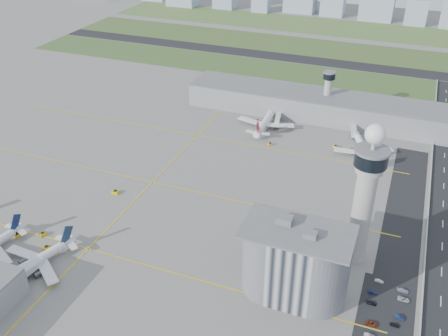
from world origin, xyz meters
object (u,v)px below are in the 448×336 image
(car_lot_5, at_px, (379,281))
(car_hw_4, at_px, (444,116))
(car_lot_3, at_px, (371,303))
(car_lot_4, at_px, (373,292))
(admin_building, at_px, (295,262))
(car_lot_10, at_px, (404,299))
(secondary_tower, at_px, (328,90))
(jet_bridge_near_2, at_px, (15,282))
(car_lot_2, at_px, (372,323))
(airplane_near_c, at_px, (30,259))
(jet_bridge_far_0, at_px, (279,116))
(tug_1, at_px, (47,248))
(tug_4, at_px, (270,144))
(car_lot_8, at_px, (395,325))
(jet_bridge_far_1, at_px, (353,128))
(airplane_far_b, at_px, (364,145))
(car_lot_9, at_px, (399,317))
(car_lot_1, at_px, (369,336))
(airplane_far_a, at_px, (266,117))
(tug_5, at_px, (335,146))
(control_tower, at_px, (366,191))
(tug_0, at_px, (17,235))
(tug_3, at_px, (115,192))
(tug_2, at_px, (43,234))
(car_lot_11, at_px, (403,290))

(car_lot_5, distance_m, car_hw_4, 183.29)
(car_lot_3, bearing_deg, car_lot_4, 3.74)
(admin_building, relative_size, car_lot_10, 8.92)
(secondary_tower, bearing_deg, jet_bridge_near_2, -111.47)
(car_lot_2, height_order, car_lot_10, car_lot_10)
(airplane_near_c, relative_size, jet_bridge_far_0, 2.97)
(airplane_near_c, distance_m, tug_1, 14.04)
(tug_4, distance_m, car_lot_10, 136.74)
(airplane_near_c, xyz_separation_m, car_lot_10, (148.37, 38.82, -5.17))
(car_lot_4, distance_m, car_lot_8, 17.09)
(jet_bridge_near_2, relative_size, jet_bridge_far_1, 1.00)
(airplane_far_b, distance_m, jet_bridge_near_2, 201.60)
(jet_bridge_near_2, bearing_deg, car_lot_9, -64.76)
(secondary_tower, distance_m, car_lot_1, 192.68)
(car_lot_2, bearing_deg, airplane_far_a, 29.18)
(tug_5, height_order, car_lot_10, tug_5)
(jet_bridge_far_1, relative_size, tug_5, 4.92)
(jet_bridge_far_1, height_order, tug_1, jet_bridge_far_1)
(airplane_far_a, height_order, tug_5, airplane_far_a)
(control_tower, bearing_deg, tug_1, -160.84)
(tug_0, relative_size, tug_5, 1.12)
(car_lot_3, distance_m, car_lot_8, 12.46)
(airplane_far_b, distance_m, jet_bridge_far_0, 66.33)
(tug_5, bearing_deg, tug_3, 163.37)
(admin_building, xyz_separation_m, car_lot_5, (31.99, 18.15, -14.73))
(airplane_far_b, distance_m, car_hw_4, 86.31)
(car_lot_8, relative_size, car_lot_9, 0.88)
(airplane_far_a, height_order, car_lot_9, airplane_far_a)
(car_lot_1, height_order, car_lot_8, car_lot_1)
(tug_2, distance_m, car_lot_1, 149.31)
(tug_3, distance_m, car_lot_1, 144.77)
(secondary_tower, xyz_separation_m, car_lot_9, (63.43, -171.09, -18.15))
(car_lot_2, bearing_deg, secondary_tower, 15.45)
(car_lot_2, bearing_deg, car_hw_4, -7.80)
(car_lot_3, distance_m, car_lot_10, 13.33)
(tug_5, distance_m, car_lot_4, 123.38)
(airplane_far_b, bearing_deg, car_lot_9, 172.91)
(car_lot_4, bearing_deg, car_lot_2, -177.15)
(car_lot_5, relative_size, car_lot_11, 0.78)
(secondary_tower, distance_m, tug_0, 213.52)
(airplane_far_b, distance_m, tug_1, 185.05)
(admin_building, distance_m, tug_2, 118.39)
(car_lot_10, xyz_separation_m, car_hw_4, (12.78, 188.88, -0.11))
(jet_bridge_near_2, xyz_separation_m, car_lot_10, (147.18, 50.12, -2.20))
(tug_5, relative_size, car_lot_10, 0.60)
(airplane_far_b, xyz_separation_m, car_lot_3, (20.35, -121.83, -5.36))
(jet_bridge_far_1, relative_size, tug_4, 4.93)
(admin_building, xyz_separation_m, tug_0, (-128.06, -12.46, -14.38))
(secondary_tower, bearing_deg, tug_2, -117.96)
(jet_bridge_far_0, relative_size, car_hw_4, 4.41)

